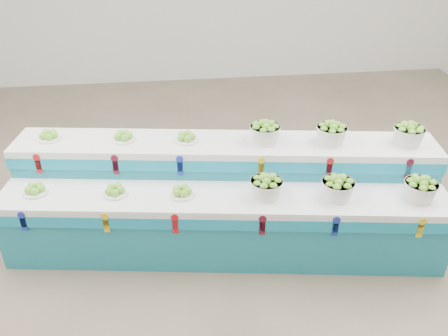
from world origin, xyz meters
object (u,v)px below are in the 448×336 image
at_px(plate_upper_mid, 124,136).
at_px(basket_upper_right, 409,134).
at_px(basket_lower_left, 266,187).
at_px(display_stand, 224,199).

height_order(plate_upper_mid, basket_upper_right, basket_upper_right).
height_order(basket_lower_left, basket_upper_right, basket_upper_right).
relative_size(display_stand, basket_lower_left, 14.12).
bearing_deg(basket_upper_right, plate_upper_mid, 171.32).
relative_size(basket_lower_left, plate_upper_mid, 1.30).
relative_size(display_stand, plate_upper_mid, 18.34).
height_order(basket_lower_left, plate_upper_mid, plate_upper_mid).
xyz_separation_m(display_stand, plate_upper_mid, (-0.97, 0.42, 0.56)).
distance_m(display_stand, plate_upper_mid, 1.19).
bearing_deg(plate_upper_mid, basket_lower_left, -29.22).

